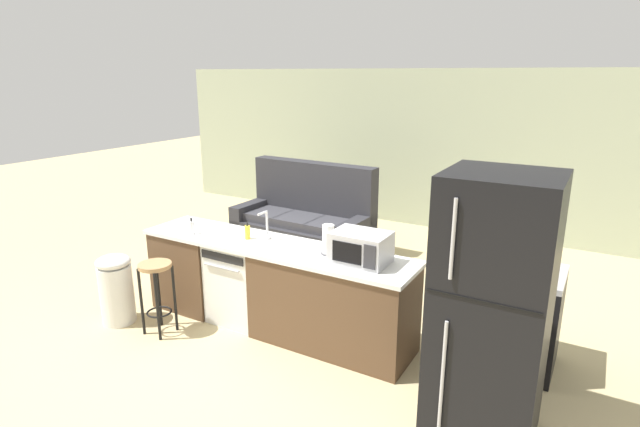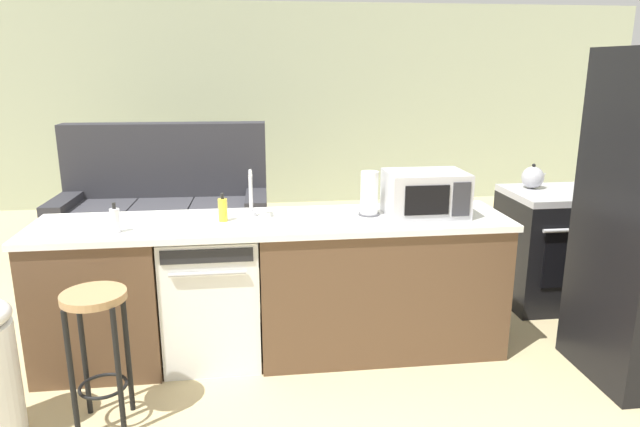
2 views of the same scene
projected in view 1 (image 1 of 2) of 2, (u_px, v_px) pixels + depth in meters
ground_plane at (263, 323)px, 5.22m from camera, size 24.00×24.00×0.00m
wall_back at (427, 150)px, 8.22m from camera, size 10.00×0.06×2.60m
kitchen_counter at (281, 291)px, 4.99m from camera, size 2.94×0.66×0.90m
dishwasher at (243, 281)px, 5.23m from camera, size 0.58×0.61×0.84m
stove_range at (513, 316)px, 4.42m from camera, size 0.76×0.68×0.90m
refrigerator at (491, 313)px, 3.37m from camera, size 0.72×0.73×1.93m
microwave at (361, 247)px, 4.40m from camera, size 0.50×0.37×0.28m
sink_faucet at (266, 227)px, 5.02m from camera, size 0.07×0.18×0.30m
paper_towel_roll at (328, 240)px, 4.61m from camera, size 0.14×0.14×0.28m
soap_bottle at (248, 232)px, 5.05m from camera, size 0.06×0.06×0.18m
dish_soap_bottle at (192, 227)px, 5.20m from camera, size 0.06×0.06×0.18m
kettle at (502, 251)px, 4.46m from camera, size 0.21×0.17×0.19m
bar_stool at (157, 283)px, 4.90m from camera, size 0.32×0.32×0.74m
trash_bin at (116, 288)px, 5.16m from camera, size 0.35×0.35×0.74m
couch at (306, 223)px, 7.35m from camera, size 2.03×0.97×1.27m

